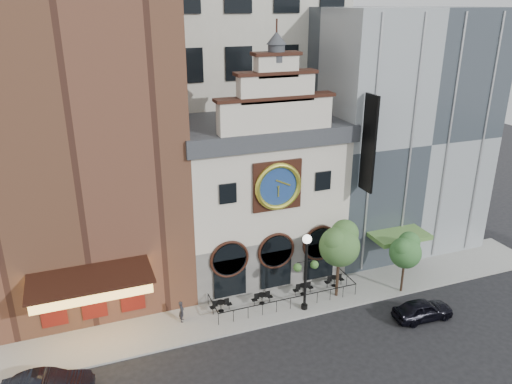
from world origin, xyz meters
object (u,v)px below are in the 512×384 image
object	(u,v)px
lamppost	(306,264)
bistro_0	(221,306)
car_right	(423,310)
tree_right	(406,250)
bistro_3	(334,281)
bistro_2	(303,289)
tree_left	(340,243)
bistro_1	(262,298)
pedestrian	(182,311)

from	to	relation	value
lamppost	bistro_0	bearing A→B (deg)	164.90
car_right	tree_right	size ratio (longest dim) A/B	0.91
bistro_3	tree_right	distance (m)	5.82
lamppost	tree_right	world-z (taller)	lamppost
tree_right	bistro_0	bearing A→B (deg)	170.73
bistro_0	bistro_2	distance (m)	6.36
car_right	bistro_3	bearing A→B (deg)	36.58
lamppost	tree_left	xyz separation A→B (m)	(3.03, 0.76, 0.70)
car_right	lamppost	size ratio (longest dim) A/B	0.73
bistro_1	car_right	world-z (taller)	car_right
tree_left	tree_right	size ratio (longest dim) A/B	1.25
bistro_3	lamppost	distance (m)	5.04
bistro_1	tree_left	world-z (taller)	tree_left
car_right	bistro_2	bearing A→B (deg)	52.97
bistro_1	lamppost	size ratio (longest dim) A/B	0.27
lamppost	bistro_3	bearing A→B (deg)	31.47
car_right	tree_right	world-z (taller)	tree_right
bistro_2	bistro_0	bearing A→B (deg)	179.51
bistro_1	tree_right	bearing A→B (deg)	-11.15
tree_right	lamppost	bearing A→B (deg)	176.88
pedestrian	tree_right	size ratio (longest dim) A/B	0.33
car_right	pedestrian	size ratio (longest dim) A/B	2.74
lamppost	pedestrian	bearing A→B (deg)	171.61
car_right	pedestrian	bearing A→B (deg)	74.24
bistro_2	tree_right	xyz separation A→B (m)	(7.16, -2.15, 2.95)
car_right	tree_left	distance (m)	7.18
bistro_2	car_right	world-z (taller)	car_right
bistro_2	bistro_1	bearing A→B (deg)	-178.47
tree_left	tree_right	bearing A→B (deg)	-13.80
bistro_3	pedestrian	world-z (taller)	pedestrian
bistro_0	car_right	bearing A→B (deg)	-23.28
lamppost	tree_right	distance (m)	7.90
bistro_2	pedestrian	xyz separation A→B (m)	(-9.18, -0.11, 0.31)
tree_right	pedestrian	bearing A→B (deg)	172.88
bistro_0	bistro_2	bearing A→B (deg)	-0.49
bistro_2	lamppost	bearing A→B (deg)	-112.75
car_right	tree_left	bearing A→B (deg)	45.92
pedestrian	lamppost	distance (m)	9.06
tree_left	lamppost	bearing A→B (deg)	-165.88
bistro_0	bistro_1	distance (m)	3.05
tree_right	bistro_2	bearing A→B (deg)	163.28
bistro_2	pedestrian	size ratio (longest dim) A/B	1.02
bistro_3	tree_left	bearing A→B (deg)	-110.26
lamppost	tree_right	size ratio (longest dim) A/B	1.24
bistro_1	pedestrian	world-z (taller)	pedestrian
bistro_2	car_right	size ratio (longest dim) A/B	0.37
bistro_1	pedestrian	distance (m)	5.88
pedestrian	tree_left	world-z (taller)	tree_left
bistro_0	lamppost	bearing A→B (deg)	-17.50
bistro_3	pedestrian	size ratio (longest dim) A/B	1.02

